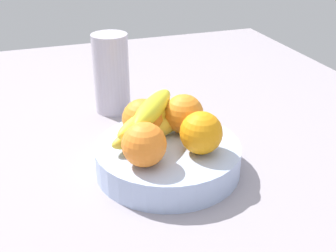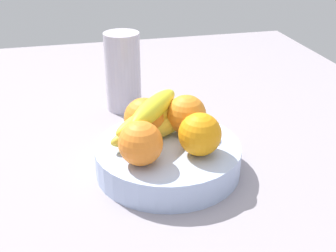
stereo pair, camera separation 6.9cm
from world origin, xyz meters
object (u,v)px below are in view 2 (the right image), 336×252
at_px(fruit_bowl, 168,157).
at_px(orange_front_left, 200,134).
at_px(banana_bunch, 151,119).
at_px(orange_center, 144,118).
at_px(orange_back_left, 141,143).
at_px(thermos_tumbler, 123,72).
at_px(orange_front_right, 186,115).

relative_size(fruit_bowl, orange_front_left, 3.54).
bearing_deg(banana_bunch, orange_center, 37.54).
relative_size(fruit_bowl, banana_bunch, 1.60).
height_order(orange_center, banana_bunch, banana_bunch).
bearing_deg(orange_back_left, thermos_tumbler, -3.40).
xyz_separation_m(orange_front_right, orange_back_left, (-0.09, 0.11, 0.00)).
distance_m(orange_front_left, banana_bunch, 0.10).
relative_size(orange_back_left, banana_bunch, 0.45).
height_order(orange_front_left, orange_front_right, same).
bearing_deg(orange_back_left, banana_bunch, -23.35).
xyz_separation_m(orange_front_right, thermos_tumbler, (0.26, 0.09, 0.00)).
distance_m(banana_bunch, thermos_tumbler, 0.27).
bearing_deg(thermos_tumbler, orange_center, -179.28).
bearing_deg(banana_bunch, orange_back_left, 156.65).
height_order(orange_front_left, thermos_tumbler, thermos_tumbler).
relative_size(fruit_bowl, orange_front_right, 3.54).
xyz_separation_m(banana_bunch, thermos_tumbler, (0.27, 0.01, -0.00)).
distance_m(orange_front_left, orange_center, 0.12).
distance_m(fruit_bowl, orange_center, 0.09).
xyz_separation_m(orange_front_left, thermos_tumbler, (0.35, 0.09, 0.00)).
bearing_deg(orange_front_left, banana_bunch, 44.52).
distance_m(orange_back_left, thermos_tumbler, 0.36).
distance_m(orange_front_left, orange_back_left, 0.11).
distance_m(orange_back_left, banana_bunch, 0.09).
relative_size(fruit_bowl, orange_back_left, 3.54).
distance_m(orange_center, banana_bunch, 0.02).
bearing_deg(banana_bunch, orange_front_right, -82.38).
distance_m(fruit_bowl, orange_front_left, 0.09).
height_order(fruit_bowl, thermos_tumbler, thermos_tumbler).
xyz_separation_m(fruit_bowl, orange_front_left, (-0.04, -0.05, 0.07)).
bearing_deg(orange_front_right, thermos_tumbler, 18.06).
bearing_deg(orange_center, orange_front_right, -93.35).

